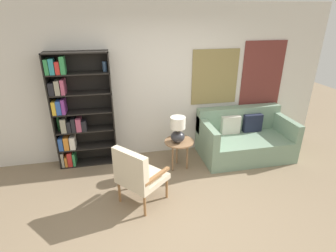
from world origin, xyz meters
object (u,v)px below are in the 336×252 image
object	(u,v)px
table_lamp	(178,129)
couch	(244,139)
side_table	(179,144)
bookshelf	(75,114)
armchair	(137,173)

from	to	relation	value
table_lamp	couch	bearing A→B (deg)	10.30
couch	side_table	distance (m)	1.34
couch	bookshelf	bearing A→B (deg)	174.38
bookshelf	couch	size ratio (longest dim) A/B	1.19
table_lamp	bookshelf	bearing A→B (deg)	161.85
bookshelf	armchair	xyz separation A→B (m)	(0.89, -1.32, -0.45)
side_table	table_lamp	world-z (taller)	table_lamp
bookshelf	armchair	size ratio (longest dim) A/B	2.22
armchair	couch	xyz separation A→B (m)	(2.11, 1.02, -0.19)
side_table	table_lamp	xyz separation A→B (m)	(-0.04, -0.03, 0.29)
side_table	bookshelf	bearing A→B (deg)	163.25
couch	table_lamp	world-z (taller)	table_lamp
bookshelf	table_lamp	size ratio (longest dim) A/B	4.39
bookshelf	side_table	xyz separation A→B (m)	(1.68, -0.51, -0.50)
bookshelf	side_table	bearing A→B (deg)	-16.75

